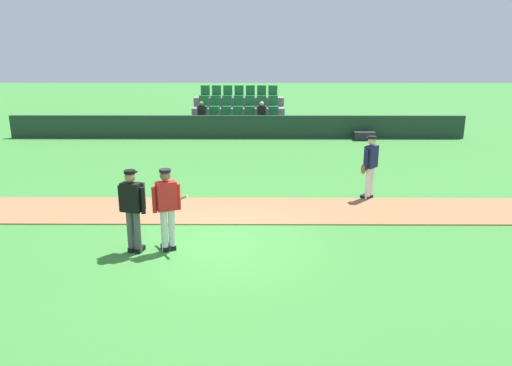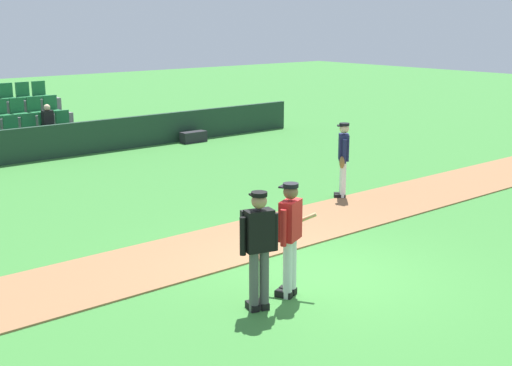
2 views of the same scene
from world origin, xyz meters
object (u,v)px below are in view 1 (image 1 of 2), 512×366
Objects in this scene: batter_red_jersey at (167,206)px; umpire_home_plate at (133,206)px; runner_navy_jersey at (370,165)px; equipment_bag at (365,136)px.

batter_red_jersey is 1.00× the size of umpire_home_plate.
equipment_bag is (1.57, 8.29, -0.78)m from runner_navy_jersey.
umpire_home_plate is 13.89m from equipment_bag.
equipment_bag is at bearing 58.96° from umpire_home_plate.
equipment_bag is at bearing 79.30° from runner_navy_jersey.
equipment_bag is at bearing 61.27° from batter_red_jersey.
batter_red_jersey and runner_navy_jersey have the same top height.
runner_navy_jersey is at bearing 32.75° from umpire_home_plate.
batter_red_jersey is at bearing -118.73° from equipment_bag.
batter_red_jersey is at bearing 7.06° from umpire_home_plate.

